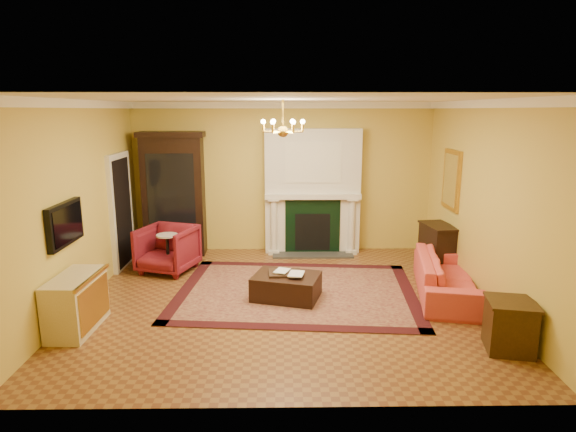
{
  "coord_description": "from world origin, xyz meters",
  "views": [
    {
      "loc": [
        -0.03,
        -6.95,
        2.86
      ],
      "look_at": [
        0.08,
        0.3,
        1.25
      ],
      "focal_mm": 30.0,
      "sensor_mm": 36.0,
      "label": 1
    }
  ],
  "objects_px": {
    "end_table": "(510,327)",
    "console_table": "(438,249)",
    "commode": "(76,303)",
    "leather_ottoman": "(286,286)",
    "coral_sofa": "(447,270)",
    "china_cabinet": "(174,197)",
    "pedestal_table": "(168,250)",
    "wingback_armchair": "(167,247)"
  },
  "relations": [
    {
      "from": "end_table",
      "to": "console_table",
      "type": "relative_size",
      "value": 0.73
    },
    {
      "from": "commode",
      "to": "console_table",
      "type": "relative_size",
      "value": 1.21
    },
    {
      "from": "console_table",
      "to": "leather_ottoman",
      "type": "distance_m",
      "value": 3.02
    },
    {
      "from": "coral_sofa",
      "to": "commode",
      "type": "bearing_deg",
      "value": 113.38
    },
    {
      "from": "end_table",
      "to": "leather_ottoman",
      "type": "height_order",
      "value": "end_table"
    },
    {
      "from": "china_cabinet",
      "to": "pedestal_table",
      "type": "relative_size",
      "value": 3.41
    },
    {
      "from": "commode",
      "to": "coral_sofa",
      "type": "xyz_separation_m",
      "value": [
        5.28,
        1.13,
        0.04
      ]
    },
    {
      "from": "pedestal_table",
      "to": "leather_ottoman",
      "type": "xyz_separation_m",
      "value": [
        2.12,
        -1.32,
        -0.2
      ]
    },
    {
      "from": "china_cabinet",
      "to": "coral_sofa",
      "type": "bearing_deg",
      "value": -28.46
    },
    {
      "from": "leather_ottoman",
      "to": "wingback_armchair",
      "type": "bearing_deg",
      "value": 164.3
    },
    {
      "from": "end_table",
      "to": "leather_ottoman",
      "type": "relative_size",
      "value": 0.61
    },
    {
      "from": "china_cabinet",
      "to": "coral_sofa",
      "type": "distance_m",
      "value": 5.31
    },
    {
      "from": "pedestal_table",
      "to": "console_table",
      "type": "distance_m",
      "value": 4.85
    },
    {
      "from": "china_cabinet",
      "to": "end_table",
      "type": "bearing_deg",
      "value": -42.18
    },
    {
      "from": "pedestal_table",
      "to": "coral_sofa",
      "type": "xyz_separation_m",
      "value": [
        4.62,
        -1.22,
        0.02
      ]
    },
    {
      "from": "commode",
      "to": "wingback_armchair",
      "type": "bearing_deg",
      "value": 76.12
    },
    {
      "from": "wingback_armchair",
      "to": "end_table",
      "type": "height_order",
      "value": "wingback_armchair"
    },
    {
      "from": "wingback_armchair",
      "to": "leather_ottoman",
      "type": "relative_size",
      "value": 0.94
    },
    {
      "from": "wingback_armchair",
      "to": "leather_ottoman",
      "type": "xyz_separation_m",
      "value": [
        2.12,
        -1.31,
        -0.26
      ]
    },
    {
      "from": "wingback_armchair",
      "to": "coral_sofa",
      "type": "distance_m",
      "value": 4.78
    },
    {
      "from": "commode",
      "to": "coral_sofa",
      "type": "height_order",
      "value": "coral_sofa"
    },
    {
      "from": "coral_sofa",
      "to": "leather_ottoman",
      "type": "height_order",
      "value": "coral_sofa"
    },
    {
      "from": "commode",
      "to": "end_table",
      "type": "xyz_separation_m",
      "value": [
        5.45,
        -0.64,
        -0.07
      ]
    },
    {
      "from": "wingback_armchair",
      "to": "end_table",
      "type": "distance_m",
      "value": 5.64
    },
    {
      "from": "end_table",
      "to": "leather_ottoman",
      "type": "xyz_separation_m",
      "value": [
        -2.67,
        1.67,
        -0.1
      ]
    },
    {
      "from": "console_table",
      "to": "leather_ottoman",
      "type": "relative_size",
      "value": 0.84
    },
    {
      "from": "commode",
      "to": "pedestal_table",
      "type": "bearing_deg",
      "value": 76.17
    },
    {
      "from": "coral_sofa",
      "to": "end_table",
      "type": "height_order",
      "value": "coral_sofa"
    },
    {
      "from": "china_cabinet",
      "to": "end_table",
      "type": "relative_size",
      "value": 3.9
    },
    {
      "from": "wingback_armchair",
      "to": "pedestal_table",
      "type": "bearing_deg",
      "value": 105.05
    },
    {
      "from": "end_table",
      "to": "leather_ottoman",
      "type": "bearing_deg",
      "value": 148.02
    },
    {
      "from": "wingback_armchair",
      "to": "console_table",
      "type": "xyz_separation_m",
      "value": [
        4.85,
        -0.04,
        -0.05
      ]
    },
    {
      "from": "coral_sofa",
      "to": "end_table",
      "type": "relative_size",
      "value": 3.55
    },
    {
      "from": "china_cabinet",
      "to": "leather_ottoman",
      "type": "xyz_separation_m",
      "value": [
        2.2,
        -2.45,
        -0.97
      ]
    },
    {
      "from": "wingback_armchair",
      "to": "end_table",
      "type": "bearing_deg",
      "value": -13.38
    },
    {
      "from": "commode",
      "to": "console_table",
      "type": "distance_m",
      "value": 5.97
    },
    {
      "from": "pedestal_table",
      "to": "coral_sofa",
      "type": "distance_m",
      "value": 4.78
    },
    {
      "from": "end_table",
      "to": "china_cabinet",
      "type": "bearing_deg",
      "value": 139.82
    },
    {
      "from": "wingback_armchair",
      "to": "commode",
      "type": "bearing_deg",
      "value": -87.24
    },
    {
      "from": "leather_ottoman",
      "to": "end_table",
      "type": "bearing_deg",
      "value": -15.87
    },
    {
      "from": "china_cabinet",
      "to": "leather_ottoman",
      "type": "relative_size",
      "value": 2.39
    },
    {
      "from": "china_cabinet",
      "to": "end_table",
      "type": "xyz_separation_m",
      "value": [
        4.87,
        -4.12,
        -0.87
      ]
    }
  ]
}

